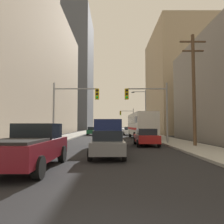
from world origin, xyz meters
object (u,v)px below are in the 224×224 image
object	(u,v)px
cargo_van_navy	(110,132)
sedan_green	(94,131)
sedan_beige	(111,132)
traffic_signal_near_left	(75,102)
sedan_grey	(109,144)
sedan_red	(147,137)
sedan_white	(130,131)
traffic_signal_near_right	(150,102)
traffic_signal_far_right	(128,116)
pickup_truck_maroon	(32,146)
city_bus	(142,124)

from	to	relation	value
cargo_van_navy	sedan_green	world-z (taller)	cargo_van_navy
sedan_beige	sedan_green	bearing A→B (deg)	117.41
cargo_van_navy	traffic_signal_near_left	bearing A→B (deg)	138.58
sedan_grey	sedan_beige	size ratio (longest dim) A/B	1.01
sedan_grey	sedan_green	distance (m)	27.79
sedan_green	traffic_signal_near_left	distance (m)	19.15
sedan_grey	sedan_red	world-z (taller)	same
sedan_red	sedan_green	xyz separation A→B (m)	(-6.59, 20.62, 0.00)
traffic_signal_near_left	sedan_beige	bearing A→B (deg)	74.60
sedan_beige	sedan_green	size ratio (longest dim) A/B	1.00
sedan_red	traffic_signal_near_left	world-z (taller)	traffic_signal_near_left
sedan_grey	sedan_white	xyz separation A→B (m)	(3.36, 28.16, 0.00)
traffic_signal_near_left	traffic_signal_near_right	size ratio (longest dim) A/B	1.00
traffic_signal_far_right	sedan_white	bearing A→B (deg)	-93.19
sedan_green	traffic_signal_near_right	bearing A→B (deg)	-69.30
sedan_red	sedan_beige	xyz separation A→B (m)	(-3.33, 14.33, 0.00)
pickup_truck_maroon	traffic_signal_far_right	xyz separation A→B (m)	(7.32, 45.33, 3.10)
pickup_truck_maroon	traffic_signal_near_right	bearing A→B (deg)	59.51
sedan_beige	traffic_signal_near_left	distance (m)	13.46
traffic_signal_near_right	traffic_signal_far_right	distance (m)	33.44
cargo_van_navy	sedan_beige	xyz separation A→B (m)	(-0.04, 15.67, -0.52)
city_bus	traffic_signal_near_right	bearing A→B (deg)	-92.70
cargo_van_navy	sedan_white	size ratio (longest dim) A/B	1.25
sedan_grey	traffic_signal_near_right	distance (m)	10.08
city_bus	sedan_grey	bearing A→B (deg)	-103.58
sedan_grey	sedan_beige	bearing A→B (deg)	90.12
cargo_van_navy	traffic_signal_far_right	bearing A→B (deg)	83.53
sedan_white	pickup_truck_maroon	bearing A→B (deg)	-101.80
sedan_beige	traffic_signal_far_right	world-z (taller)	traffic_signal_far_right
sedan_grey	sedan_green	world-z (taller)	same
traffic_signal_far_right	sedan_beige	bearing A→B (deg)	-101.35
sedan_grey	traffic_signal_far_right	bearing A→B (deg)	84.39
sedan_red	sedan_white	xyz separation A→B (m)	(0.08, 21.18, 0.00)
pickup_truck_maroon	traffic_signal_far_right	distance (m)	46.02
city_bus	cargo_van_navy	world-z (taller)	city_bus
sedan_beige	sedan_grey	bearing A→B (deg)	-89.88
sedan_green	traffic_signal_near_right	distance (m)	20.43
pickup_truck_maroon	sedan_red	world-z (taller)	pickup_truck_maroon
sedan_green	cargo_van_navy	bearing A→B (deg)	-81.44
city_bus	traffic_signal_near_left	bearing A→B (deg)	-131.29
pickup_truck_maroon	city_bus	bearing A→B (deg)	70.29
traffic_signal_near_left	sedan_red	bearing A→B (deg)	-14.46
sedan_grey	traffic_signal_near_right	bearing A→B (deg)	66.35
traffic_signal_far_right	sedan_red	bearing A→B (deg)	-91.39
sedan_grey	sedan_green	bearing A→B (deg)	96.83
city_bus	traffic_signal_far_right	distance (m)	24.71
city_bus	sedan_grey	xyz separation A→B (m)	(-4.24, -17.55, -1.16)
city_bus	traffic_signal_near_left	distance (m)	11.94
cargo_van_navy	sedan_red	world-z (taller)	cargo_van_navy
city_bus	traffic_signal_near_right	size ratio (longest dim) A/B	1.92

